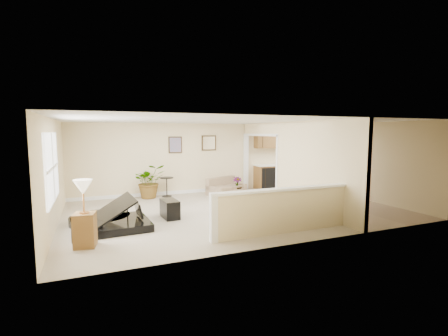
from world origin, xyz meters
name	(u,v)px	position (x,y,z in m)	size (l,w,h in m)	color
floor	(235,210)	(0.00, 0.00, 0.00)	(9.00, 9.00, 0.00)	tan
back_wall	(201,158)	(0.00, 3.00, 1.25)	(9.00, 0.04, 2.50)	beige
front_wall	(299,181)	(0.00, -3.00, 1.25)	(9.00, 0.04, 2.50)	beige
left_wall	(54,174)	(-4.50, 0.00, 1.25)	(0.04, 6.00, 2.50)	beige
right_wall	(359,161)	(4.50, 0.00, 1.25)	(0.04, 6.00, 2.50)	beige
ceiling	(235,121)	(0.00, 0.00, 2.50)	(9.00, 6.00, 0.04)	silver
kitchen_vinyl	(324,201)	(3.15, 0.00, 0.00)	(2.70, 6.00, 0.01)	#9E866B
interior_partition	(285,164)	(1.80, 0.25, 1.22)	(0.18, 5.99, 2.50)	beige
pony_half_wall	(282,210)	(0.08, -2.30, 0.52)	(3.42, 0.22, 1.00)	beige
left_window	(51,167)	(-4.49, -0.50, 1.45)	(0.05, 2.15, 1.45)	white
wall_art_left	(175,145)	(-0.95, 2.97, 1.75)	(0.48, 0.04, 0.58)	#3E2D16
wall_mirror	(209,143)	(0.30, 2.97, 1.80)	(0.55, 0.04, 0.55)	#3E2D16
kitchen_cabinets	(280,166)	(3.19, 2.73, 0.87)	(2.36, 0.65, 2.33)	brown
piano	(108,199)	(-3.39, -0.38, 0.66)	(2.02, 2.10, 1.57)	black
piano_bench	(170,209)	(-1.88, -0.12, 0.23)	(0.35, 0.70, 0.47)	black
loveseat	(226,186)	(0.71, 2.31, 0.29)	(1.64, 1.26, 0.77)	#9A8562
accent_table	(167,184)	(-1.35, 2.65, 0.42)	(0.46, 0.46, 0.66)	black
palm_plant	(150,182)	(-1.93, 2.64, 0.56)	(1.08, 0.95, 1.13)	black
small_plant	(237,187)	(1.09, 2.20, 0.26)	(0.41, 0.41, 0.60)	black
lamp_stand	(84,219)	(-3.87, -1.60, 0.55)	(0.45, 0.45, 1.30)	brown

